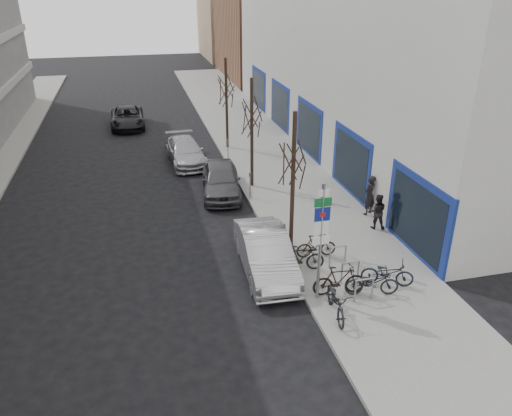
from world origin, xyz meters
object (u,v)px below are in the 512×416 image
bike_mid_curb (388,271)px  parked_car_front (266,253)px  pedestrian_near (369,195)px  meter_mid (250,183)px  meter_front (284,236)px  bike_near_right (339,280)px  lane_car (127,117)px  pedestrian_far (377,211)px  parked_car_back (186,152)px  bike_far_curb (372,280)px  bike_near_left (336,299)px  parked_car_mid (221,180)px  bike_rack (350,269)px  tree_mid (252,108)px  tree_far (226,82)px  meter_back (228,147)px  highway_sign_pole (321,236)px  bike_far_inner (316,246)px  tree_near (294,150)px  bike_mid_inner (301,258)px

bike_mid_curb → parked_car_front: bearing=86.1°
bike_mid_curb → pedestrian_near: (1.83, 5.33, 0.37)m
meter_mid → bike_mid_curb: bearing=-71.3°
meter_front → bike_near_right: meter_front is taller
lane_car → pedestrian_near: bearing=-60.2°
pedestrian_far → parked_car_back: bearing=-35.3°
bike_far_curb → parked_car_front: size_ratio=0.38×
meter_front → bike_near_left: (0.48, -4.01, -0.18)m
meter_front → meter_mid: (0.00, 5.50, 0.00)m
bike_far_curb → parked_car_mid: size_ratio=0.40×
bike_mid_curb → parked_car_mid: size_ratio=0.39×
bike_rack → meter_front: (-1.65, 2.40, 0.26)m
tree_mid → parked_car_front: 8.61m
bike_near_right → pedestrian_near: (3.64, 5.47, 0.36)m
tree_far → meter_back: bearing=-100.2°
bike_near_left → bike_far_curb: 1.74m
bike_near_right → pedestrian_near: bearing=-28.7°
meter_back → tree_far: bearing=79.8°
meter_front → pedestrian_far: (4.39, 1.15, 0.01)m
meter_front → pedestrian_far: size_ratio=0.82×
highway_sign_pole → bike_far_curb: highway_sign_pole is taller
highway_sign_pole → meter_front: bearing=94.7°
meter_back → lane_car: 10.68m
bike_mid_curb → bike_far_inner: size_ratio=1.14×
meter_front → parked_car_back: 11.81m
parked_car_front → bike_near_left: bearing=-64.0°
tree_mid → pedestrian_far: bearing=-56.1°
meter_mid → lane_car: 15.65m
bike_mid_curb → tree_mid: bearing=38.0°
bike_mid_curb → bike_near_right: bearing=118.9°
meter_front → lane_car: bearing=105.2°
bike_near_right → bike_far_curb: 1.08m
tree_near → pedestrian_near: (4.20, 1.99, -3.04)m
tree_near → parked_car_mid: tree_near is taller
parked_car_back → bike_far_curb: bearing=-76.9°
meter_back → bike_rack: bearing=-83.0°
meter_front → bike_mid_inner: size_ratio=0.74×
tree_near → tree_far: 13.00m
bike_rack → meter_back: (-1.65, 13.40, 0.26)m
parked_car_front → bike_near_right: bearing=-45.9°
tree_far → parked_car_front: 14.77m
tree_far → bike_far_inner: tree_far is taller
meter_mid → pedestrian_far: size_ratio=0.82×
tree_mid → bike_mid_curb: 10.68m
meter_front → parked_car_front: 1.24m
tree_far → pedestrian_far: size_ratio=3.56×
bike_mid_inner → tree_near: bearing=0.8°
tree_mid → bike_mid_inner: 8.96m
bike_near_left → bike_mid_inner: 2.75m
meter_mid → lane_car: meter_mid is taller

